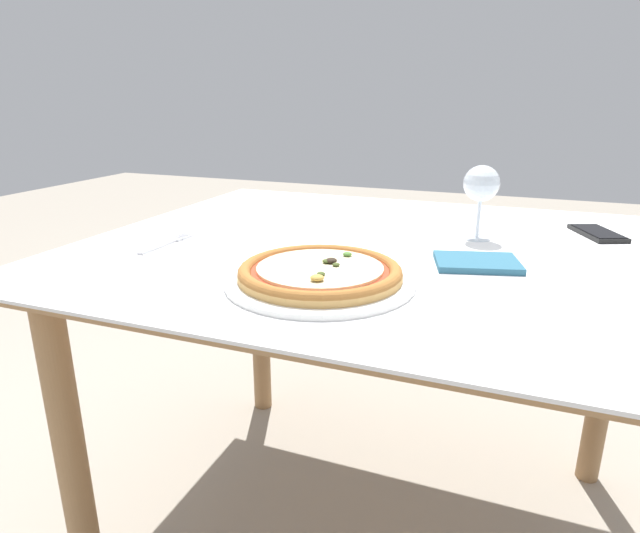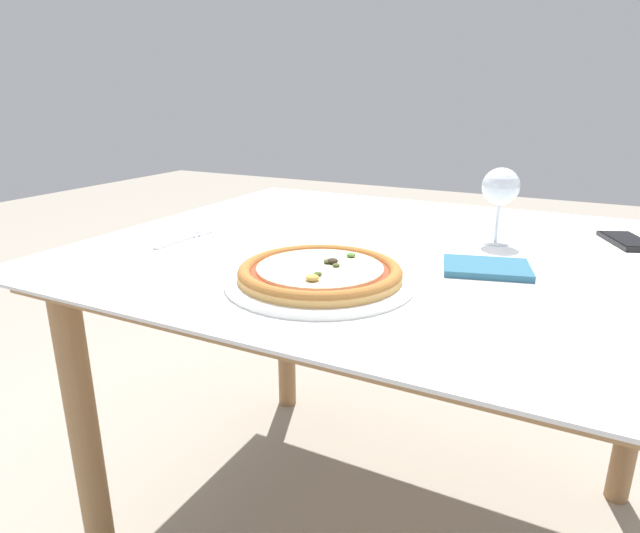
% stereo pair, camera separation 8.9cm
% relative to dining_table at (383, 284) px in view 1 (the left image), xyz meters
% --- Properties ---
extents(ground_plane, '(10.00, 10.00, 0.00)m').
position_rel_dining_table_xyz_m(ground_plane, '(0.00, 0.00, -0.66)').
color(ground_plane, '#9E9384').
extents(dining_table, '(1.25, 1.03, 0.74)m').
position_rel_dining_table_xyz_m(dining_table, '(0.00, 0.00, 0.00)').
color(dining_table, '#997047').
rests_on(dining_table, ground_plane).
extents(pizza_plate, '(0.32, 0.32, 0.04)m').
position_rel_dining_table_xyz_m(pizza_plate, '(-0.04, -0.27, 0.10)').
color(pizza_plate, white).
rests_on(pizza_plate, dining_table).
extents(fork, '(0.03, 0.17, 0.00)m').
position_rel_dining_table_xyz_m(fork, '(-0.43, -0.15, 0.09)').
color(fork, silver).
rests_on(fork, dining_table).
extents(wine_glass_far_left, '(0.08, 0.08, 0.16)m').
position_rel_dining_table_xyz_m(wine_glass_far_left, '(0.17, 0.13, 0.20)').
color(wine_glass_far_left, silver).
rests_on(wine_glass_far_left, dining_table).
extents(cell_phone, '(0.12, 0.16, 0.01)m').
position_rel_dining_table_xyz_m(cell_phone, '(0.42, 0.25, 0.09)').
color(cell_phone, black).
rests_on(cell_phone, dining_table).
extents(napkin_folded, '(0.17, 0.14, 0.01)m').
position_rel_dining_table_xyz_m(napkin_folded, '(0.19, -0.07, 0.09)').
color(napkin_folded, '#2D607A').
rests_on(napkin_folded, dining_table).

